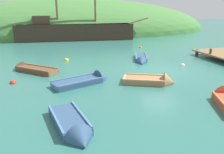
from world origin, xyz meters
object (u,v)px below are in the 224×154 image
Objects in this scene: rowboat_outer_left at (73,127)px; buoy_red at (13,83)px; rowboat_near_dock at (31,70)px; sailing_ship at (75,33)px; rowboat_outer_right at (87,81)px; buoy_orange at (140,48)px; rowboat_portside at (153,82)px; buoy_white at (183,66)px; rowboat_center at (141,60)px; buoy_yellow at (66,61)px.

rowboat_outer_left is 8.22× the size of buoy_red.
rowboat_outer_left is at bearing -65.47° from buoy_red.
sailing_ship is at bearing -64.72° from rowboat_near_dock.
rowboat_outer_right is 1.08× the size of rowboat_near_dock.
buoy_red is (-12.10, -9.28, 0.00)m from buoy_orange.
sailing_ship reaches higher than rowboat_outer_left.
rowboat_portside is 5.17m from buoy_white.
rowboat_outer_right is 4.41m from buoy_red.
rowboat_outer_right is 1.13× the size of rowboat_outer_left.
buoy_red is (-8.09, 2.26, -0.10)m from rowboat_portside.
rowboat_outer_right is 3.99m from rowboat_portside.
buoy_red is (-2.88, 6.30, -0.10)m from rowboat_outer_left.
buoy_yellow is (-6.17, 1.70, -0.08)m from rowboat_center.
sailing_ship reaches higher than rowboat_outer_right.
rowboat_outer_left is (-6.86, -9.77, 0.02)m from rowboat_center.
rowboat_outer_right is at bearing -14.70° from buoy_red.
rowboat_center is 9.13× the size of buoy_red.
buoy_white is (11.30, -1.60, -0.10)m from rowboat_near_dock.
sailing_ship is at bearing -143.90° from rowboat_center.
rowboat_center reaches higher than buoy_orange.
buoy_orange is at bearing -48.74° from sailing_ship.
rowboat_outer_right is 6.32m from buoy_yellow.
rowboat_outer_right reaches higher than buoy_yellow.
rowboat_near_dock is 9.82× the size of buoy_white.
rowboat_near_dock reaches higher than buoy_yellow.
rowboat_portside is 8.67m from rowboat_near_dock.
rowboat_outer_left reaches higher than rowboat_near_dock.
rowboat_outer_right is at bearing -89.58° from sailing_ship.
rowboat_center reaches higher than buoy_yellow.
sailing_ship reaches higher than buoy_orange.
rowboat_portside reaches higher than rowboat_outer_left.
sailing_ship is 10.68m from buoy_orange.
sailing_ship reaches higher than buoy_red.
sailing_ship reaches higher than rowboat_center.
buoy_yellow is at bearing -94.96° from sailing_ship.
rowboat_outer_left is 11.49m from buoy_yellow.
buoy_orange is (11.24, 6.75, -0.10)m from rowboat_near_dock.
rowboat_center is at bearing 19.59° from buoy_red.
rowboat_portside is (3.83, -1.14, 0.00)m from rowboat_outer_right.
buoy_red is at bearing 144.96° from rowboat_outer_right.
rowboat_near_dock is at bearing -149.03° from buoy_orange.
rowboat_center is 6.27m from buoy_orange.
rowboat_near_dock is at bearing 71.25° from buoy_red.
buoy_white is (7.89, 2.05, -0.10)m from rowboat_outer_right.
buoy_red is (-9.74, -3.46, -0.08)m from rowboat_center.
buoy_white is (4.06, 3.19, -0.10)m from rowboat_portside.
rowboat_outer_right is 4.99m from rowboat_near_dock.
rowboat_near_dock is at bearing -63.12° from rowboat_center.
rowboat_outer_left is at bearing -117.89° from rowboat_portside.
buoy_white is at bearing -144.85° from rowboat_near_dock.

